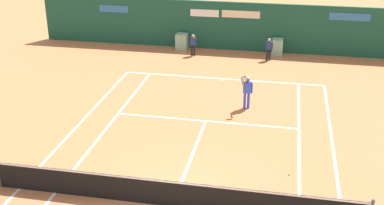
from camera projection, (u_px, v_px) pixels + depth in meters
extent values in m
cube|color=white|center=(222.00, 79.00, 26.16)|extent=(10.60, 0.10, 0.01)
cube|color=white|center=(20.00, 188.00, 16.58)|extent=(0.10, 23.40, 0.01)
cube|color=white|center=(55.00, 193.00, 16.35)|extent=(0.10, 23.40, 0.01)
cube|color=white|center=(206.00, 121.00, 21.40)|extent=(8.00, 0.10, 0.01)
cube|color=white|center=(191.00, 157.00, 18.52)|extent=(0.10, 6.40, 0.01)
cube|color=white|center=(222.00, 80.00, 26.03)|extent=(0.10, 0.24, 0.01)
cube|color=black|center=(172.00, 194.00, 15.45)|extent=(12.00, 0.03, 0.95)
cube|color=white|center=(172.00, 182.00, 15.27)|extent=(12.00, 0.04, 0.06)
cube|color=#194C38|center=(235.00, 26.00, 30.33)|extent=(25.00, 0.24, 3.00)
cube|color=#2D6BA8|center=(114.00, 9.00, 31.26)|extent=(1.94, 0.02, 0.44)
cube|color=#2D6BA8|center=(350.00, 17.00, 28.64)|extent=(2.35, 0.02, 0.44)
cube|color=beige|center=(241.00, 14.00, 29.82)|extent=(2.32, 0.02, 0.44)
cube|color=white|center=(205.00, 13.00, 30.23)|extent=(1.78, 0.02, 0.44)
cube|color=#8CB793|center=(182.00, 41.00, 30.81)|extent=(0.71, 0.70, 1.00)
cube|color=#8CB793|center=(277.00, 47.00, 29.76)|extent=(0.64, 0.70, 0.99)
cylinder|color=blue|center=(248.00, 100.00, 22.51)|extent=(0.13, 0.13, 0.77)
cylinder|color=blue|center=(245.00, 100.00, 22.51)|extent=(0.13, 0.13, 0.77)
cube|color=blue|center=(247.00, 87.00, 22.25)|extent=(0.38, 0.26, 0.54)
sphere|color=brown|center=(248.00, 79.00, 22.10)|extent=(0.21, 0.21, 0.21)
cylinder|color=white|center=(248.00, 78.00, 22.07)|extent=(0.20, 0.20, 0.06)
cylinder|color=blue|center=(252.00, 88.00, 22.27)|extent=(0.08, 0.08, 0.52)
cylinder|color=brown|center=(243.00, 85.00, 21.92)|extent=(0.19, 0.53, 0.08)
cylinder|color=black|center=(244.00, 85.00, 21.63)|extent=(0.03, 0.03, 0.22)
torus|color=black|center=(244.00, 79.00, 21.53)|extent=(0.30, 0.09, 0.30)
cylinder|color=silver|center=(244.00, 79.00, 21.53)|extent=(0.25, 0.06, 0.26)
cylinder|color=black|center=(194.00, 50.00, 29.65)|extent=(0.11, 0.11, 0.67)
cylinder|color=black|center=(192.00, 50.00, 29.66)|extent=(0.11, 0.11, 0.67)
cube|color=navy|center=(193.00, 41.00, 29.43)|extent=(0.32, 0.20, 0.47)
sphere|color=tan|center=(193.00, 36.00, 29.29)|extent=(0.18, 0.18, 0.18)
cylinder|color=navy|center=(196.00, 42.00, 29.42)|extent=(0.07, 0.07, 0.45)
cylinder|color=navy|center=(190.00, 42.00, 29.46)|extent=(0.07, 0.07, 0.45)
cylinder|color=black|center=(270.00, 55.00, 28.85)|extent=(0.11, 0.11, 0.68)
cylinder|color=black|center=(267.00, 55.00, 28.86)|extent=(0.11, 0.11, 0.68)
cube|color=navy|center=(269.00, 45.00, 28.62)|extent=(0.33, 0.21, 0.48)
sphere|color=tan|center=(269.00, 40.00, 28.49)|extent=(0.19, 0.19, 0.19)
cylinder|color=navy|center=(272.00, 46.00, 28.63)|extent=(0.07, 0.07, 0.46)
cylinder|color=navy|center=(266.00, 46.00, 28.65)|extent=(0.07, 0.07, 0.46)
sphere|color=#CCE033|center=(289.00, 174.00, 17.34)|extent=(0.07, 0.07, 0.07)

